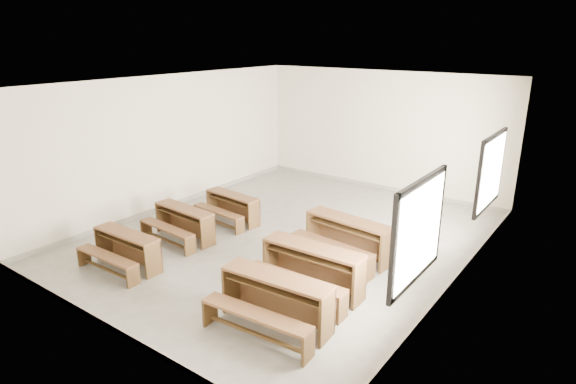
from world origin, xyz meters
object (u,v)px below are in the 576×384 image
Objects in this scene: desk_set_0 at (125,247)px; desk_set_2 at (231,206)px; desk_set_1 at (183,221)px; desk_set_4 at (311,266)px; desk_set_3 at (275,298)px; desk_set_5 at (346,236)px.

desk_set_2 is (0.02, 2.82, -0.01)m from desk_set_0.
desk_set_4 reaches higher than desk_set_1.
desk_set_4 is (3.35, -0.24, 0.07)m from desk_set_1.
desk_set_0 is at bearing -81.45° from desk_set_1.
desk_set_0 is 2.82m from desk_set_2.
desk_set_3 is at bearing 1.23° from desk_set_0.
desk_set_3 is 0.97× the size of desk_set_5.
desk_set_1 is (-0.12, 1.49, 0.01)m from desk_set_0.
desk_set_5 is (3.19, 1.21, 0.06)m from desk_set_1.
desk_set_2 is at bearing 137.02° from desk_set_3.
desk_set_0 is 3.35m from desk_set_3.
desk_set_4 reaches higher than desk_set_0.
desk_set_4 reaches higher than desk_set_3.
desk_set_0 is 0.95× the size of desk_set_1.
desk_set_5 reaches higher than desk_set_3.
desk_set_1 is 3.72m from desk_set_3.
desk_set_1 is 1.34m from desk_set_2.
desk_set_5 is at bearing 40.50° from desk_set_0.
desk_set_0 is at bearing -132.64° from desk_set_5.
desk_set_4 is (3.23, 1.25, 0.08)m from desk_set_0.
desk_set_2 is at bearing 88.34° from desk_set_1.
desk_set_2 is 3.58m from desk_set_4.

